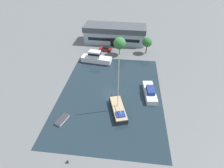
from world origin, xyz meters
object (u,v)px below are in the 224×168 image
object	(u,v)px
quay_tree_near_building	(120,43)
motor_cruiser	(96,58)
quay_tree_by_water	(147,42)
sailboat_moored	(118,109)
warehouse_building	(115,34)
small_dinghy	(62,120)
parked_car	(106,49)
cabin_boat	(150,92)

from	to	relation	value
quay_tree_near_building	motor_cruiser	distance (m)	10.02
quay_tree_near_building	quay_tree_by_water	world-z (taller)	quay_tree_near_building
quay_tree_near_building	sailboat_moored	world-z (taller)	sailboat_moored
warehouse_building	motor_cruiser	bearing A→B (deg)	-103.65
quay_tree_near_building	sailboat_moored	size ratio (longest dim) A/B	0.45
quay_tree_near_building	small_dinghy	distance (m)	33.84
motor_cruiser	small_dinghy	distance (m)	26.00
parked_car	motor_cruiser	bearing A→B (deg)	176.19
warehouse_building	sailboat_moored	xyz separation A→B (m)	(4.65, -38.47, -2.67)
sailboat_moored	warehouse_building	bearing A→B (deg)	79.76
parked_car	quay_tree_near_building	bearing A→B (deg)	-105.49
quay_tree_near_building	cabin_boat	xyz separation A→B (m)	(9.61, -21.09, -3.49)
quay_tree_near_building	parked_car	xyz separation A→B (m)	(-5.32, 2.44, -3.58)
sailboat_moored	cabin_boat	xyz separation A→B (m)	(7.68, 6.68, 0.14)
warehouse_building	sailboat_moored	bearing A→B (deg)	-81.60
parked_car	cabin_boat	bearing A→B (deg)	-138.47
cabin_boat	quay_tree_by_water	bearing A→B (deg)	83.80
quay_tree_by_water	sailboat_moored	size ratio (longest dim) A/B	0.41
parked_car	motor_cruiser	world-z (taller)	motor_cruiser
quay_tree_by_water	parked_car	world-z (taller)	quay_tree_by_water
warehouse_building	quay_tree_by_water	distance (m)	14.99
motor_cruiser	cabin_boat	bearing A→B (deg)	-123.98
quay_tree_by_water	parked_car	size ratio (longest dim) A/B	1.26
quay_tree_near_building	motor_cruiser	world-z (taller)	quay_tree_near_building
warehouse_building	cabin_boat	xyz separation A→B (m)	(12.33, -31.79, -2.53)
motor_cruiser	quay_tree_near_building	bearing A→B (deg)	-42.29
quay_tree_near_building	sailboat_moored	distance (m)	28.07
quay_tree_by_water	small_dinghy	size ratio (longest dim) A/B	1.54
warehouse_building	motor_cruiser	size ratio (longest dim) A/B	2.35
parked_car	motor_cruiser	size ratio (longest dim) A/B	0.46
small_dinghy	cabin_boat	xyz separation A→B (m)	(19.77, 10.92, 0.66)
quay_tree_by_water	cabin_boat	bearing A→B (deg)	-89.96
parked_car	sailboat_moored	world-z (taller)	sailboat_moored
parked_car	small_dinghy	xyz separation A→B (m)	(-4.85, -34.45, -0.56)
quay_tree_near_building	sailboat_moored	bearing A→B (deg)	-86.03
quay_tree_by_water	motor_cruiser	world-z (taller)	quay_tree_by_water
motor_cruiser	cabin_boat	xyz separation A→B (m)	(16.91, -14.89, -0.56)
sailboat_moored	motor_cruiser	world-z (taller)	sailboat_moored
motor_cruiser	parked_car	bearing A→B (deg)	-5.56
motor_cruiser	small_dinghy	xyz separation A→B (m)	(-2.86, -25.81, -1.22)
parked_car	sailboat_moored	size ratio (longest dim) A/B	0.33
quay_tree_near_building	cabin_boat	distance (m)	23.44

